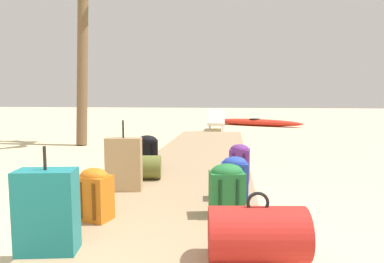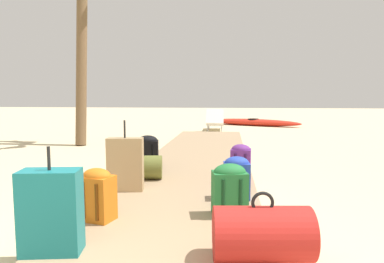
{
  "view_description": "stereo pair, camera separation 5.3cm",
  "coord_description": "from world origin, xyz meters",
  "views": [
    {
      "loc": [
        0.62,
        -1.26,
        1.26
      ],
      "look_at": [
        -0.15,
        5.52,
        0.55
      ],
      "focal_mm": 32.36,
      "sensor_mm": 36.0,
      "label": 1
    },
    {
      "loc": [
        0.57,
        -1.26,
        1.26
      ],
      "look_at": [
        -0.15,
        5.52,
        0.55
      ],
      "focal_mm": 32.36,
      "sensor_mm": 36.0,
      "label": 2
    }
  ],
  "objects": [
    {
      "name": "backpack_black",
      "position": [
        -0.74,
        4.22,
        0.36
      ],
      "size": [
        0.37,
        0.29,
        0.54
      ],
      "color": "black",
      "rests_on": "boardwalk"
    },
    {
      "name": "backpack_purple",
      "position": [
        0.74,
        3.48,
        0.35
      ],
      "size": [
        0.29,
        0.28,
        0.51
      ],
      "color": "#6B2D84",
      "rests_on": "boardwalk"
    },
    {
      "name": "kayak",
      "position": [
        1.61,
        13.42,
        0.14
      ],
      "size": [
        3.96,
        2.21,
        0.29
      ],
      "color": "red",
      "rests_on": "ground"
    },
    {
      "name": "lounge_chair",
      "position": [
        0.09,
        11.17,
        0.33
      ],
      "size": [
        0.64,
        1.55,
        0.8
      ],
      "color": "white",
      "rests_on": "ground"
    },
    {
      "name": "backpack_green",
      "position": [
        0.59,
        2.09,
        0.35
      ],
      "size": [
        0.37,
        0.3,
        0.52
      ],
      "color": "#237538",
      "rests_on": "boardwalk"
    },
    {
      "name": "boardwalk",
      "position": [
        0.0,
        5.02,
        0.04
      ],
      "size": [
        1.86,
        10.04,
        0.08
      ],
      "primitive_type": "cube",
      "color": "tan",
      "rests_on": "ground"
    },
    {
      "name": "backpack_orange",
      "position": [
        -0.66,
        1.82,
        0.34
      ],
      "size": [
        0.35,
        0.29,
        0.5
      ],
      "color": "orange",
      "rests_on": "boardwalk"
    },
    {
      "name": "suitcase_teal",
      "position": [
        -0.74,
        1.12,
        0.4
      ],
      "size": [
        0.47,
        0.29,
        0.81
      ],
      "color": "#197A7F",
      "rests_on": "boardwalk"
    },
    {
      "name": "duffel_bag_olive",
      "position": [
        -0.71,
        3.45,
        0.25
      ],
      "size": [
        0.74,
        0.44,
        0.45
      ],
      "color": "olive",
      "rests_on": "boardwalk"
    },
    {
      "name": "duffel_bag_red",
      "position": [
        0.82,
        1.15,
        0.28
      ],
      "size": [
        0.73,
        0.47,
        0.51
      ],
      "color": "red",
      "rests_on": "boardwalk"
    },
    {
      "name": "suitcase_tan",
      "position": [
        -0.7,
        2.85,
        0.41
      ],
      "size": [
        0.45,
        0.22,
        0.88
      ],
      "color": "tan",
      "rests_on": "boardwalk"
    },
    {
      "name": "backpack_blue",
      "position": [
        0.67,
        2.65,
        0.34
      ],
      "size": [
        0.31,
        0.26,
        0.49
      ],
      "color": "#2847B7",
      "rests_on": "boardwalk"
    },
    {
      "name": "rock_left_far",
      "position": [
        -1.41,
        3.3,
        0.06
      ],
      "size": [
        0.26,
        0.28,
        0.13
      ],
      "primitive_type": "ellipsoid",
      "rotation": [
        0.0,
        0.0,
        0.38
      ],
      "color": "slate",
      "rests_on": "ground"
    },
    {
      "name": "ground_plane",
      "position": [
        0.0,
        4.02,
        0.0
      ],
      "size": [
        60.0,
        60.0,
        0.0
      ],
      "primitive_type": "plane",
      "color": "beige"
    }
  ]
}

